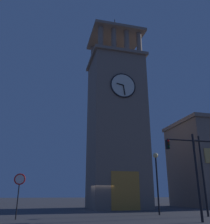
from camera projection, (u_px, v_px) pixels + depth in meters
ground_plane at (100, 210)px, 25.71m from camera, size 200.00×200.00×0.00m
clocktower at (116, 124)px, 31.43m from camera, size 7.23×6.62×26.57m
traffic_signal_near at (209, 162)px, 16.13m from camera, size 3.16×0.41×5.49m
traffic_signal_mid at (192, 162)px, 19.56m from camera, size 3.12×0.41×6.26m
street_lamp at (157, 171)px, 21.10m from camera, size 0.44×0.44×5.10m
no_horn_sign at (19, 183)px, 17.08m from camera, size 0.78×0.14×3.02m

